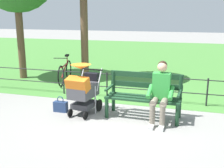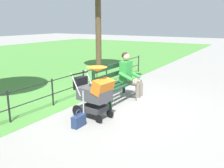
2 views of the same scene
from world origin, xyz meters
name	(u,v)px [view 1 (image 1 of 2)]	position (x,y,z in m)	size (l,w,h in m)	color
ground_plane	(118,115)	(0.00, 0.00, 0.00)	(60.00, 60.00, 0.00)	gray
grass_lawn	(163,57)	(0.00, -8.80, 0.00)	(40.00, 16.00, 0.01)	#478438
park_bench	(144,93)	(-0.56, -0.12, 0.53)	(1.61, 0.64, 0.96)	#193D23
person_on_bench	(160,91)	(-0.94, 0.11, 0.68)	(0.54, 0.74, 1.28)	slate
stroller	(83,89)	(0.75, 0.13, 0.59)	(0.59, 0.93, 1.15)	black
handbag	(61,106)	(1.33, 0.13, 0.13)	(0.32, 0.14, 0.37)	navy
park_fence	(149,85)	(-0.50, -1.25, 0.43)	(8.96, 0.04, 0.70)	black
bicycle	(65,72)	(2.46, -2.46, 0.36)	(0.49, 1.64, 0.89)	black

